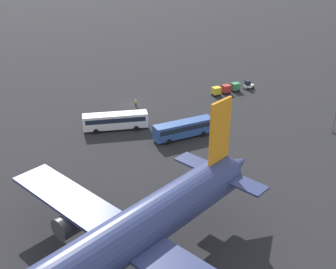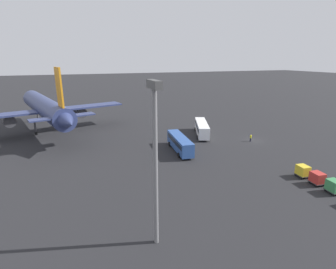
# 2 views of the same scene
# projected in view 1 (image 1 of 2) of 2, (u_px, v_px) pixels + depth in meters

# --- Properties ---
(ground_plane) EXTENTS (600.00, 600.00, 0.00)m
(ground_plane) POSITION_uv_depth(u_px,v_px,m) (131.00, 105.00, 95.52)
(ground_plane) COLOR #232326
(airplane) EXTENTS (47.40, 40.71, 17.61)m
(airplane) POSITION_uv_depth(u_px,v_px,m) (121.00, 242.00, 44.09)
(airplane) COLOR navy
(airplane) RESTS_ON ground
(shuttle_bus_near) EXTENTS (12.75, 7.23, 3.34)m
(shuttle_bus_near) POSITION_uv_depth(u_px,v_px,m) (115.00, 120.00, 83.04)
(shuttle_bus_near) COLOR white
(shuttle_bus_near) RESTS_ON ground
(shuttle_bus_far) EXTENTS (12.10, 3.88, 3.27)m
(shuttle_bus_far) POSITION_uv_depth(u_px,v_px,m) (184.00, 128.00, 79.82)
(shuttle_bus_far) COLOR #2D5199
(shuttle_bus_far) RESTS_ON ground
(baggage_tug) EXTENTS (2.50, 1.80, 2.10)m
(baggage_tug) POSITION_uv_depth(u_px,v_px,m) (248.00, 85.00, 104.54)
(baggage_tug) COLOR white
(baggage_tug) RESTS_ON ground
(worker_person) EXTENTS (0.38, 0.38, 1.74)m
(worker_person) POSITION_uv_depth(u_px,v_px,m) (136.00, 103.00, 94.32)
(worker_person) COLOR #1E1E2D
(worker_person) RESTS_ON ground
(cargo_cart_green) EXTENTS (2.14, 1.85, 2.06)m
(cargo_cart_green) POSITION_uv_depth(u_px,v_px,m) (235.00, 86.00, 102.89)
(cargo_cart_green) COLOR #38383D
(cargo_cart_green) RESTS_ON ground
(cargo_cart_red) EXTENTS (2.14, 1.85, 2.06)m
(cargo_cart_red) POSITION_uv_depth(u_px,v_px,m) (226.00, 89.00, 101.52)
(cargo_cart_red) COLOR #38383D
(cargo_cart_red) RESTS_ON ground
(cargo_cart_yellow) EXTENTS (2.14, 1.85, 2.06)m
(cargo_cart_yellow) POSITION_uv_depth(u_px,v_px,m) (216.00, 91.00, 100.21)
(cargo_cart_yellow) COLOR #38383D
(cargo_cart_yellow) RESTS_ON ground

